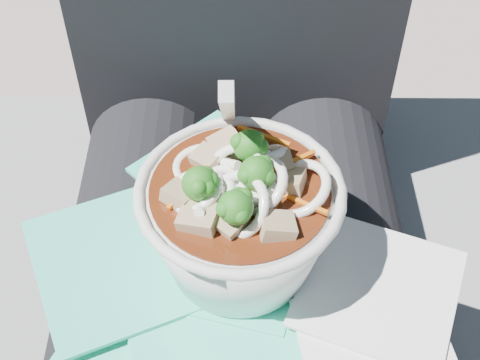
{
  "coord_description": "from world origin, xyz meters",
  "views": [
    {
      "loc": [
        0.0,
        -0.33,
        1.05
      ],
      "look_at": [
        0.0,
        0.0,
        0.68
      ],
      "focal_mm": 50.0,
      "sensor_mm": 36.0,
      "label": 1
    }
  ],
  "objects_px": {
    "person_body": "(236,218)",
    "plastic_bag": "(228,287)",
    "udon_bowl": "(240,216)",
    "lap": "(237,316)",
    "stone_ledge": "(237,327)"
  },
  "relations": [
    {
      "from": "udon_bowl",
      "to": "lap",
      "type": "bearing_deg",
      "value": -137.24
    },
    {
      "from": "lap",
      "to": "plastic_bag",
      "type": "height_order",
      "value": "plastic_bag"
    },
    {
      "from": "plastic_bag",
      "to": "udon_bowl",
      "type": "height_order",
      "value": "udon_bowl"
    },
    {
      "from": "udon_bowl",
      "to": "plastic_bag",
      "type": "bearing_deg",
      "value": -113.98
    },
    {
      "from": "lap",
      "to": "plastic_bag",
      "type": "distance_m",
      "value": 0.08
    },
    {
      "from": "lap",
      "to": "person_body",
      "type": "height_order",
      "value": "person_body"
    },
    {
      "from": "stone_ledge",
      "to": "plastic_bag",
      "type": "xyz_separation_m",
      "value": [
        -0.01,
        -0.17,
        0.36
      ]
    },
    {
      "from": "stone_ledge",
      "to": "person_body",
      "type": "xyz_separation_m",
      "value": [
        0.0,
        -0.06,
        0.32
      ]
    },
    {
      "from": "person_body",
      "to": "plastic_bag",
      "type": "xyz_separation_m",
      "value": [
        -0.01,
        -0.11,
        0.05
      ]
    },
    {
      "from": "udon_bowl",
      "to": "stone_ledge",
      "type": "bearing_deg",
      "value": 91.12
    },
    {
      "from": "person_body",
      "to": "stone_ledge",
      "type": "bearing_deg",
      "value": 90.0
    },
    {
      "from": "person_body",
      "to": "plastic_bag",
      "type": "distance_m",
      "value": 0.12
    },
    {
      "from": "plastic_bag",
      "to": "lap",
      "type": "bearing_deg",
      "value": 70.23
    },
    {
      "from": "person_body",
      "to": "plastic_bag",
      "type": "bearing_deg",
      "value": -93.65
    },
    {
      "from": "stone_ledge",
      "to": "udon_bowl",
      "type": "height_order",
      "value": "udon_bowl"
    }
  ]
}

